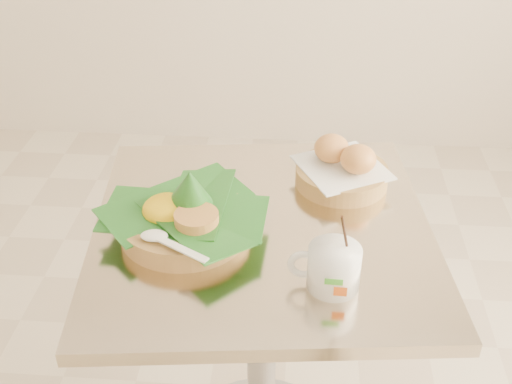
# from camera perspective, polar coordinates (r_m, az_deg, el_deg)

# --- Properties ---
(cafe_table) EXTENTS (0.77, 0.77, 0.75)m
(cafe_table) POSITION_cam_1_polar(r_m,az_deg,el_deg) (1.48, 0.52, -9.86)
(cafe_table) COLOR gray
(cafe_table) RESTS_ON floor
(rice_basket) EXTENTS (0.33, 0.33, 0.17)m
(rice_basket) POSITION_cam_1_polar(r_m,az_deg,el_deg) (1.30, -6.41, -2.01)
(rice_basket) COLOR tan
(rice_basket) RESTS_ON cafe_table
(bread_basket) EXTENTS (0.24, 0.24, 0.11)m
(bread_basket) POSITION_cam_1_polar(r_m,az_deg,el_deg) (1.47, 7.69, 2.04)
(bread_basket) COLOR tan
(bread_basket) RESTS_ON cafe_table
(coffee_mug) EXTENTS (0.13, 0.10, 0.17)m
(coffee_mug) POSITION_cam_1_polar(r_m,az_deg,el_deg) (1.17, 6.81, -6.60)
(coffee_mug) COLOR white
(coffee_mug) RESTS_ON cafe_table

